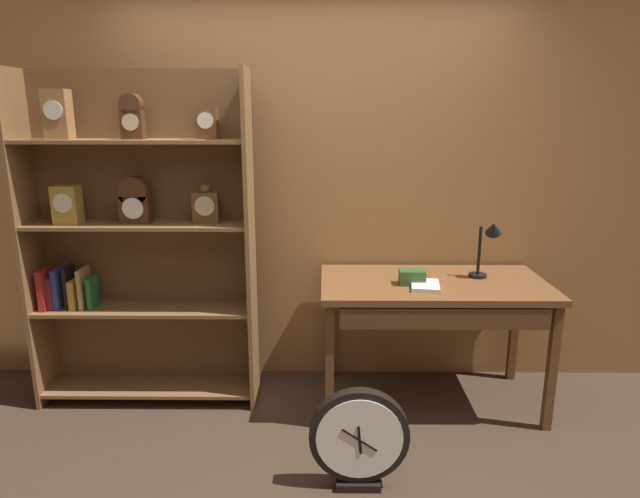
% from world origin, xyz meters
% --- Properties ---
extents(back_wood_panel, '(4.80, 0.05, 2.60)m').
position_xyz_m(back_wood_panel, '(0.00, 1.40, 1.30)').
color(back_wood_panel, '#9E6B3D').
rests_on(back_wood_panel, ground).
extents(bookshelf, '(1.36, 0.31, 2.05)m').
position_xyz_m(bookshelf, '(-1.11, 1.03, 1.05)').
color(bookshelf, brown).
rests_on(bookshelf, ground).
extents(workbench, '(1.37, 0.73, 0.81)m').
position_xyz_m(workbench, '(0.71, 0.95, 0.72)').
color(workbench, brown).
rests_on(workbench, ground).
extents(desk_lamp, '(0.18, 0.18, 0.38)m').
position_xyz_m(desk_lamp, '(1.04, 1.03, 1.04)').
color(desk_lamp, black).
rests_on(desk_lamp, workbench).
extents(toolbox_small, '(0.15, 0.10, 0.09)m').
position_xyz_m(toolbox_small, '(0.57, 0.91, 0.85)').
color(toolbox_small, '#2D5123').
rests_on(toolbox_small, workbench).
extents(open_repair_manual, '(0.19, 0.24, 0.02)m').
position_xyz_m(open_repair_manual, '(0.63, 0.84, 0.82)').
color(open_repair_manual, silver).
rests_on(open_repair_manual, workbench).
extents(round_clock_large, '(0.49, 0.11, 0.53)m').
position_xyz_m(round_clock_large, '(0.21, 0.14, 0.27)').
color(round_clock_large, black).
rests_on(round_clock_large, ground).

